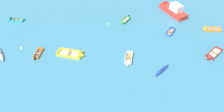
% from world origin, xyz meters
% --- Properties ---
extents(rowboat_orange_cluster_inner, '(1.47, 2.91, 0.75)m').
position_xyz_m(rowboat_orange_cluster_inner, '(-10.74, 22.25, 0.14)').
color(rowboat_orange_cluster_inner, '#4C4C51').
rests_on(rowboat_orange_cluster_inner, ground_plane).
extents(rowboat_blue_far_right, '(2.54, 2.71, 0.85)m').
position_xyz_m(rowboat_blue_far_right, '(11.36, 24.50, 0.15)').
color(rowboat_blue_far_right, '#99754C').
rests_on(rowboat_blue_far_right, ground_plane).
extents(rowboat_turquoise_far_back, '(3.19, 1.67, 0.88)m').
position_xyz_m(rowboat_turquoise_far_back, '(-16.73, 32.21, 0.15)').
color(rowboat_turquoise_far_back, '#99754C').
rests_on(rowboat_turquoise_far_back, ground_plane).
extents(rowboat_white_foreground_center, '(1.85, 3.15, 0.86)m').
position_xyz_m(rowboat_white_foreground_center, '(2.12, 17.77, 0.16)').
color(rowboat_white_foreground_center, '#99754C').
rests_on(rowboat_white_foreground_center, ground_plane).
extents(kayak_deep_blue_back_row_left, '(2.80, 2.21, 0.29)m').
position_xyz_m(kayak_deep_blue_back_row_left, '(6.36, 15.35, 0.14)').
color(kayak_deep_blue_back_row_left, navy).
rests_on(kayak_deep_blue_back_row_left, ground_plane).
extents(rowboat_maroon_distant_center, '(3.68, 2.96, 1.04)m').
position_xyz_m(rowboat_maroon_distant_center, '(14.44, 16.94, 0.17)').
color(rowboat_maroon_distant_center, beige).
rests_on(rowboat_maroon_distant_center, ground_plane).
extents(rowboat_yellow_outer_left, '(4.47, 2.96, 1.42)m').
position_xyz_m(rowboat_yellow_outer_left, '(-5.08, 20.34, 0.19)').
color(rowboat_yellow_outer_left, beige).
rests_on(rowboat_yellow_outer_left, ground_plane).
extents(motor_launch_red_near_right, '(3.90, 7.11, 2.48)m').
position_xyz_m(motor_launch_red_near_right, '(13.55, 30.54, 0.70)').
color(motor_launch_red_near_right, red).
rests_on(motor_launch_red_near_right, ground_plane).
extents(kayak_grey_outer_right, '(2.11, 3.65, 0.36)m').
position_xyz_m(kayak_grey_outer_right, '(-16.52, 22.37, 0.17)').
color(kayak_grey_outer_right, gray).
rests_on(kayak_grey_outer_right, ground_plane).
extents(rowboat_green_midfield_right, '(2.48, 2.65, 0.84)m').
position_xyz_m(rowboat_green_midfield_right, '(3.57, 28.31, 0.16)').
color(rowboat_green_midfield_right, beige).
rests_on(rowboat_green_midfield_right, ground_plane).
extents(rowboat_orange_far_left, '(3.41, 1.65, 1.00)m').
position_xyz_m(rowboat_orange_far_left, '(17.51, 23.67, 0.15)').
color(rowboat_orange_far_left, gray).
rests_on(rowboat_orange_far_left, ground_plane).
extents(mooring_buoy_outer_edge, '(0.35, 0.35, 0.35)m').
position_xyz_m(mooring_buoy_outer_edge, '(-13.67, 23.49, 0.00)').
color(mooring_buoy_outer_edge, silver).
rests_on(mooring_buoy_outer_edge, ground_plane).
extents(mooring_buoy_between_boats_left, '(0.32, 0.32, 0.32)m').
position_xyz_m(mooring_buoy_between_boats_left, '(0.65, 28.18, 0.00)').
color(mooring_buoy_between_boats_left, yellow).
rests_on(mooring_buoy_between_boats_left, ground_plane).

